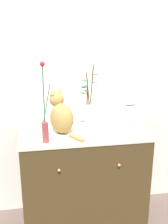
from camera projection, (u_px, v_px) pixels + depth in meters
name	position (u px, v px, depth m)	size (l,w,h in m)	color
ground_plane	(84.00, 220.00, 2.56)	(6.00, 6.00, 0.00)	brown
wall_back	(78.00, 80.00, 2.49)	(4.40, 0.08, 2.60)	silver
sideboard	(84.00, 179.00, 2.43)	(1.09, 0.53, 0.91)	#423218
cat_sitting	(61.00, 115.00, 2.24)	(0.29, 0.39, 0.38)	#A98342
vase_slim_green	(45.00, 124.00, 2.04)	(0.08, 0.05, 0.62)	#933A3B
bowl_porcelain	(89.00, 129.00, 2.31)	(0.20, 0.20, 0.05)	silver
vase_glass_clear	(89.00, 113.00, 2.27)	(0.19, 0.16, 0.53)	silver
jar_lidded_porcelain	(130.00, 114.00, 2.33)	(0.12, 0.12, 0.30)	silver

